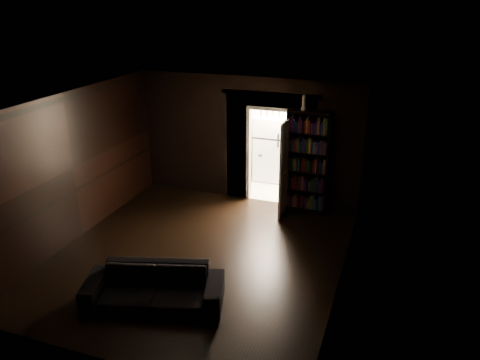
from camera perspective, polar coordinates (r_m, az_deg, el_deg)
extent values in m
plane|color=black|center=(8.57, -5.05, -9.25)|extent=(5.50, 5.50, 0.00)
cube|color=black|center=(10.84, -5.15, 5.58)|extent=(2.55, 0.10, 2.80)
cube|color=black|center=(10.02, 10.46, 3.94)|extent=(1.55, 0.10, 2.80)
cube|color=black|center=(10.00, 3.84, 10.46)|extent=(0.90, 0.10, 0.70)
cube|color=black|center=(9.22, -19.66, 1.44)|extent=(0.02, 5.50, 2.80)
cube|color=black|center=(7.33, 12.73, -3.03)|extent=(0.02, 5.50, 2.80)
cube|color=black|center=(5.84, -16.80, -10.27)|extent=(5.00, 0.02, 2.80)
cube|color=beige|center=(7.53, -5.76, 9.34)|extent=(5.00, 5.50, 0.02)
cube|color=white|center=(10.32, 3.56, 2.75)|extent=(1.04, 0.06, 2.17)
cube|color=beige|center=(11.53, 4.69, -1.03)|extent=(2.20, 1.80, 0.10)
cube|color=silver|center=(11.90, 5.94, 6.03)|extent=(2.20, 0.10, 2.40)
cube|color=silver|center=(11.40, -0.24, 5.45)|extent=(0.10, 1.60, 2.40)
cube|color=silver|center=(10.90, 10.24, 4.33)|extent=(0.10, 1.60, 2.40)
cube|color=silver|center=(10.81, 5.10, 11.27)|extent=(2.20, 1.80, 0.10)
cube|color=#C66A6D|center=(11.61, 6.07, 10.81)|extent=(2.00, 0.04, 0.26)
imported|color=black|center=(7.26, -10.50, -12.17)|extent=(2.23, 1.43, 0.79)
cube|color=black|center=(9.97, 8.21, 2.18)|extent=(0.95, 0.57, 2.20)
cube|color=white|center=(11.73, 3.78, 3.95)|extent=(0.78, 0.73, 1.65)
cube|color=white|center=(9.81, 5.51, 1.52)|extent=(0.06, 0.85, 2.05)
cube|color=white|center=(9.67, 7.76, 9.35)|extent=(0.14, 0.14, 0.31)
cube|color=black|center=(11.35, 3.70, 8.31)|extent=(0.59, 0.09, 0.24)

